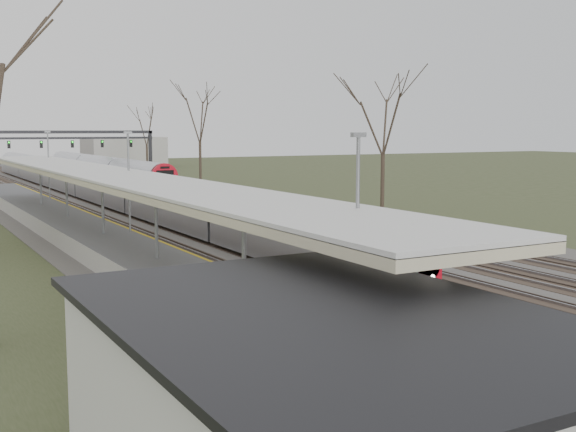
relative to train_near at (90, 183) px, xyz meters
name	(u,v)px	position (x,y,z in m)	size (l,w,h in m)	color
track_bed	(149,205)	(2.76, -7.93, -1.42)	(24.00, 160.00, 0.22)	#474442
platform	(87,235)	(-6.55, -25.43, -0.98)	(3.50, 69.00, 1.00)	#9E9B93
canopy	(107,176)	(-6.55, -29.94, 2.45)	(4.10, 50.00, 3.11)	slate
station_building	(323,416)	(-10.00, -54.93, 0.12)	(6.00, 9.00, 3.20)	silver
signal_gantry	(66,141)	(2.79, 22.06, 3.43)	(21.00, 0.59, 6.08)	black
tree_east_far	(384,114)	(16.50, -20.93, 5.81)	(5.00, 5.00, 10.30)	#2D231C
train_near	(90,183)	(0.00, 0.00, 0.00)	(2.62, 90.21, 3.05)	#A9ACB3
train_far	(102,169)	(7.00, 22.44, 0.00)	(2.62, 45.21, 3.05)	#A9ACB3
passenger	(340,298)	(-5.80, -49.05, 0.35)	(0.60, 0.40, 1.66)	#2D2A53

